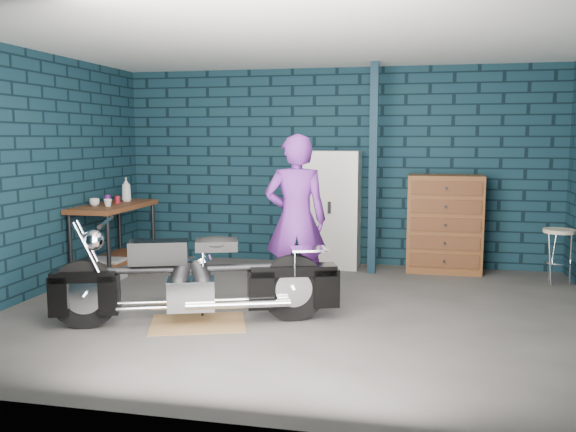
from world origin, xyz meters
name	(u,v)px	position (x,y,z in m)	size (l,w,h in m)	color
ground	(302,311)	(0.00, 0.00, 0.00)	(6.00, 6.00, 0.00)	#524F4D
room_walls	(312,123)	(0.00, 0.55, 1.90)	(6.02, 5.01, 2.71)	#102A37
support_post	(373,169)	(0.55, 1.95, 1.35)	(0.10, 0.10, 2.70)	#122839
workbench	(115,239)	(-2.68, 1.18, 0.46)	(0.60, 1.40, 0.91)	#5B2F1B
drip_mat	(198,323)	(-0.89, -0.61, 0.00)	(0.88, 0.66, 0.01)	olive
motorcycle	(197,272)	(-0.89, -0.61, 0.50)	(2.29, 0.62, 1.01)	black
person	(296,220)	(-0.12, 0.30, 0.90)	(0.65, 0.43, 1.79)	#5B217C
storage_bin	(107,269)	(-2.66, 0.93, 0.13)	(0.40, 0.29, 0.25)	gray
locker	(332,209)	(-0.01, 2.23, 0.79)	(0.74, 0.53, 1.58)	silver
tool_chest	(444,224)	(1.47, 2.23, 0.64)	(0.95, 0.53, 1.27)	brown
shop_stool	(558,257)	(2.78, 1.78, 0.34)	(0.37, 0.37, 0.67)	beige
cup_a	(94,202)	(-2.80, 0.93, 0.96)	(0.12, 0.12, 0.10)	beige
cup_b	(108,203)	(-2.61, 0.92, 0.96)	(0.10, 0.10, 0.09)	beige
mug_purple	(108,199)	(-2.79, 1.24, 0.97)	(0.08, 0.08, 0.11)	#571B6E
mug_red	(117,200)	(-2.67, 1.27, 0.96)	(0.07, 0.07, 0.10)	maroon
bottle	(126,189)	(-2.68, 1.53, 1.07)	(0.12, 0.12, 0.32)	gray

